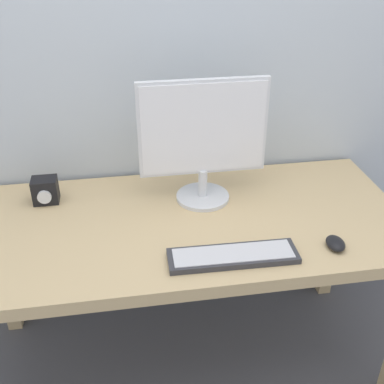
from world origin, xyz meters
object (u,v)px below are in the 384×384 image
(monitor, at_px, (203,138))
(keyboard_primary, at_px, (233,256))
(mouse, at_px, (335,243))
(desk, at_px, (185,238))
(audio_controller, at_px, (45,191))

(monitor, bearing_deg, keyboard_primary, -85.80)
(keyboard_primary, relative_size, mouse, 4.89)
(monitor, bearing_deg, mouse, -45.66)
(mouse, bearing_deg, monitor, 138.18)
(desk, xyz_separation_m, audio_controller, (-0.53, 0.22, 0.14))
(audio_controller, bearing_deg, monitor, -6.28)
(desk, relative_size, mouse, 18.82)
(monitor, xyz_separation_m, mouse, (0.40, -0.41, -0.25))
(monitor, distance_m, keyboard_primary, 0.48)
(keyboard_primary, bearing_deg, monitor, 94.20)
(desk, bearing_deg, mouse, -27.29)
(mouse, xyz_separation_m, audio_controller, (-1.02, 0.48, 0.03))
(monitor, xyz_separation_m, keyboard_primary, (0.03, -0.41, -0.25))
(desk, relative_size, keyboard_primary, 3.85)
(mouse, bearing_deg, audio_controller, 158.91)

